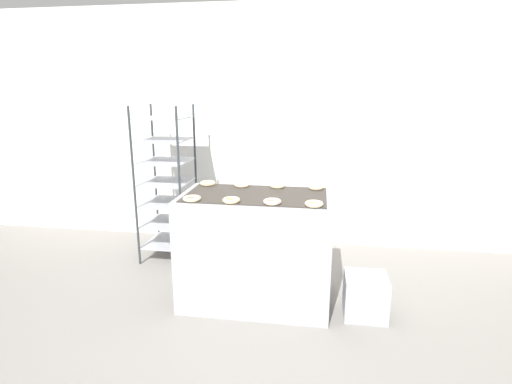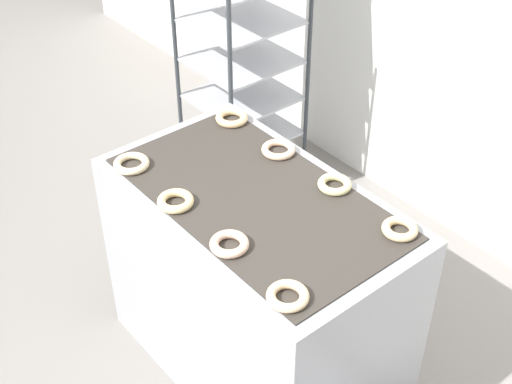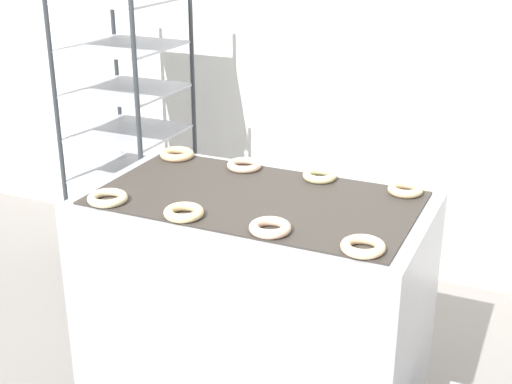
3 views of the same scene
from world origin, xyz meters
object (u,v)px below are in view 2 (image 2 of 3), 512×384
Objects in this scene: fryer_machine at (256,287)px; donut_near_left at (131,164)px; donut_near_midleft at (175,201)px; donut_near_midright at (229,244)px; donut_far_left at (232,118)px; donut_far_right at (400,229)px; donut_far_midright at (335,184)px; donut_far_midleft at (278,150)px; donut_near_right at (288,296)px; baking_rack_cart at (242,60)px.

fryer_machine is 8.69× the size of donut_near_left.
donut_near_midleft and donut_near_midright have the same top height.
fryer_machine is at bearing -28.33° from donut_far_left.
donut_near_midleft and donut_far_right have the same top height.
donut_near_left and donut_far_midright have the same top height.
donut_near_midright is 1.00× the size of donut_far_midleft.
donut_near_right is at bearing -28.94° from fryer_machine.
donut_near_midright reaches higher than donut_far_midleft.
donut_far_midleft is (0.95, -0.56, 0.14)m from baking_rack_cart.
donut_near_right reaches higher than donut_far_midleft.
donut_far_midleft is at bearing 123.06° from donut_near_midright.
baking_rack_cart reaches higher than donut_far_right.
donut_near_left is at bearing -151.35° from donut_far_right.
donut_near_midleft is at bearing -178.65° from donut_near_midright.
donut_far_right is (0.65, 0.54, -0.00)m from donut_near_midleft.
donut_near_left is 1.11m from donut_far_right.
baking_rack_cart is at bearing 143.65° from fryer_machine.
donut_near_midleft is 1.06× the size of donut_far_right.
donut_far_right is (1.62, -0.56, 0.14)m from baking_rack_cart.
fryer_machine is at bearing -151.94° from donut_far_right.
baking_rack_cart is at bearing 156.61° from donut_far_midright.
donut_near_right is at bearing -34.22° from baking_rack_cart.
donut_near_right is 0.54m from donut_far_right.
donut_far_left reaches higher than fryer_machine.
donut_far_left is 0.65m from donut_far_midright.
donut_far_left is (-0.50, 0.27, 0.51)m from fryer_machine.
donut_far_left reaches higher than donut_near_left.
donut_far_midleft is (-0.34, 0.53, -0.00)m from donut_near_midright.
fryer_machine is 1.44m from baking_rack_cart.
fryer_machine is at bearing -56.79° from donut_far_midleft.
donut_near_midleft reaches higher than donut_far_midright.
donut_near_left is 1.02× the size of donut_far_left.
donut_far_left is at bearing 151.36° from donut_near_right.
donut_near_right and donut_far_midright have the same top height.
baking_rack_cart reaches higher than donut_near_right.
donut_far_right is (0.34, -0.01, 0.00)m from donut_far_midright.
donut_far_right is at bearing 58.10° from donut_near_midright.
donut_far_midright and donut_far_right have the same top height.
donut_near_midright is at bearing -57.08° from fryer_machine.
baking_rack_cart is at bearing 139.90° from donut_near_midright.
donut_near_left is at bearing -88.01° from donut_far_left.
fryer_machine is at bearing -36.35° from baking_rack_cart.
fryer_machine is 8.98× the size of donut_far_midleft.
donut_near_midleft is (-0.16, -0.27, 0.51)m from fryer_machine.
baking_rack_cart is 11.91× the size of donut_near_midright.
baking_rack_cart reaches higher than donut_far_midleft.
donut_far_left is 0.99m from donut_far_right.
donut_far_left is 0.32m from donut_far_midleft.
donut_far_right is at bearing 39.33° from donut_near_midleft.
donut_near_left is 1.04× the size of donut_near_right.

